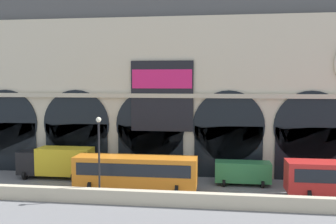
% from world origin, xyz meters
% --- Properties ---
extents(ground_plane, '(200.00, 200.00, 0.00)m').
position_xyz_m(ground_plane, '(0.00, 0.00, 0.00)').
color(ground_plane, slate).
extents(quay_parapet_wall, '(90.00, 0.70, 1.15)m').
position_xyz_m(quay_parapet_wall, '(0.00, -4.58, 0.57)').
color(quay_parapet_wall, beige).
rests_on(quay_parapet_wall, ground).
extents(station_building, '(49.74, 4.70, 20.29)m').
position_xyz_m(station_building, '(0.05, 7.14, 9.80)').
color(station_building, beige).
rests_on(station_building, ground).
extents(box_truck_midwest, '(7.50, 2.91, 3.12)m').
position_xyz_m(box_truck_midwest, '(-9.20, 2.52, 1.70)').
color(box_truck_midwest, black).
rests_on(box_truck_midwest, ground).
extents(bus_center, '(11.00, 3.25, 3.10)m').
position_xyz_m(bus_center, '(-0.30, -0.85, 1.78)').
color(bus_center, orange).
rests_on(bus_center, ground).
extents(van_mideast, '(5.20, 2.48, 2.20)m').
position_xyz_m(van_mideast, '(9.35, 2.48, 1.25)').
color(van_mideast, '#2D7A42').
rests_on(van_mideast, ground).
extents(street_lamp_quayside, '(0.44, 0.44, 6.90)m').
position_xyz_m(street_lamp_quayside, '(-2.70, -3.78, 4.41)').
color(street_lamp_quayside, black).
rests_on(street_lamp_quayside, ground).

